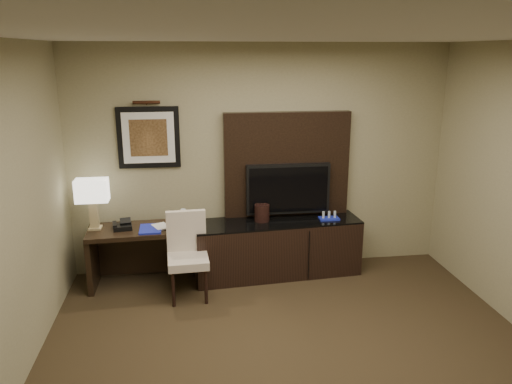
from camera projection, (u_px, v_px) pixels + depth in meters
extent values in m
cube|color=silver|center=(319.00, 35.00, 3.20)|extent=(4.50, 5.00, 0.01)
cube|color=gray|center=(261.00, 160.00, 5.95)|extent=(4.50, 0.01, 2.70)
cube|color=black|center=(148.00, 256.00, 5.70)|extent=(1.30, 0.61, 0.69)
cube|color=black|center=(277.00, 247.00, 5.96)|extent=(1.99, 0.69, 0.67)
cube|color=black|center=(287.00, 166.00, 5.95)|extent=(1.50, 0.12, 1.30)
cube|color=black|center=(288.00, 189.00, 5.93)|extent=(1.00, 0.08, 0.60)
cube|color=black|center=(149.00, 137.00, 5.68)|extent=(0.70, 0.04, 0.70)
cylinder|color=#3F2214|center=(146.00, 102.00, 5.53)|extent=(0.04, 0.04, 0.30)
cube|color=#1924A6|center=(151.00, 229.00, 5.54)|extent=(0.24, 0.32, 0.02)
imported|color=#C0B397|center=(153.00, 220.00, 5.54)|extent=(0.16, 0.09, 0.22)
cylinder|color=silver|center=(183.00, 217.00, 5.69)|extent=(0.06, 0.06, 0.18)
cylinder|color=black|center=(262.00, 213.00, 5.84)|extent=(0.22, 0.22, 0.20)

